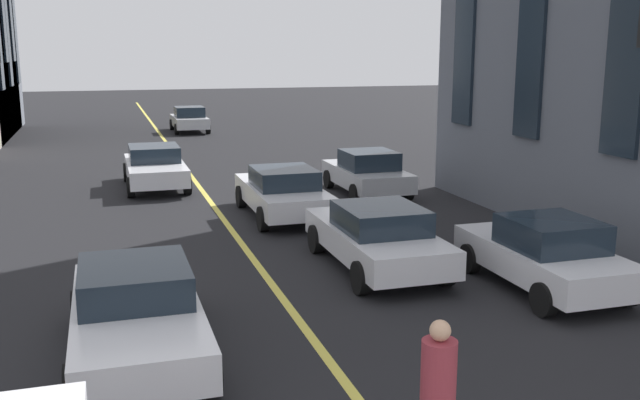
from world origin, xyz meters
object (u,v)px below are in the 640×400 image
car_silver_near (367,172)px  pedestrian_near (438,398)px  car_white_oncoming (155,166)px  car_white_mid (545,254)px  car_white_parked_a (136,311)px  car_white_far (377,236)px  car_silver_parked_b (189,119)px  car_white_trailing (283,192)px

car_silver_near → pedestrian_near: size_ratio=2.24×
car_white_oncoming → pedestrian_near: pedestrian_near is taller
car_white_mid → car_white_parked_a: car_white_mid is taller
car_silver_near → car_white_far: bearing=160.8°
car_white_mid → car_white_far: (2.14, 2.57, 0.00)m
car_white_far → pedestrian_near: (-7.03, 2.08, 0.17)m
car_silver_parked_b → pedestrian_near: bearing=177.6°
car_white_parked_a → car_white_trailing: same height
car_white_trailing → car_silver_parked_b: bearing=-0.2°
car_white_oncoming → car_white_trailing: bearing=-150.9°
car_white_trailing → pedestrian_near: pedestrian_near is taller
car_white_trailing → pedestrian_near: bearing=173.6°
car_silver_parked_b → car_white_oncoming: size_ratio=0.89×
car_white_far → car_white_trailing: (5.14, 0.72, 0.00)m
car_silver_near → car_white_parked_a: 12.84m
car_white_far → pedestrian_near: bearing=163.5°
car_silver_parked_b → car_silver_near: (-19.20, -3.23, 0.00)m
car_silver_parked_b → car_silver_near: size_ratio=1.00×
car_white_mid → car_white_oncoming: size_ratio=0.89×
car_silver_parked_b → car_white_trailing: bearing=179.8°
car_white_mid → car_white_far: 3.35m
car_white_oncoming → pedestrian_near: bearing=-174.7°
car_silver_parked_b → car_white_oncoming: bearing=169.2°
car_white_oncoming → car_white_far: (-10.51, -3.71, 0.00)m
car_silver_near → car_white_far: 7.81m
car_white_mid → car_white_far: size_ratio=0.89×
car_white_oncoming → car_white_far: same height
car_white_mid → car_silver_near: 9.51m
car_white_parked_a → car_white_far: 5.83m
car_white_parked_a → pedestrian_near: pedestrian_near is taller
car_white_mid → car_silver_near: size_ratio=1.00×
car_silver_parked_b → car_white_parked_a: car_silver_parked_b is taller
car_white_mid → car_white_parked_a: size_ratio=0.89×
car_white_oncoming → car_white_far: bearing=-160.6°
car_silver_near → pedestrian_near: (-14.40, 4.66, 0.17)m
car_white_oncoming → car_white_trailing: 6.15m
car_silver_parked_b → car_silver_near: bearing=-170.5°
car_white_mid → car_silver_near: same height
car_white_parked_a → car_white_far: same height
car_silver_parked_b → car_white_oncoming: car_silver_parked_b is taller
car_white_mid → car_white_far: bearing=50.3°
car_silver_parked_b → car_white_far: size_ratio=0.89×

